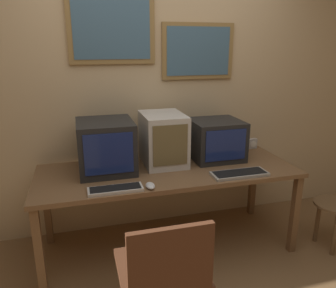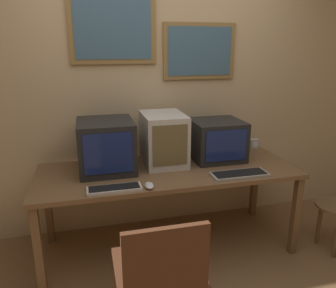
{
  "view_description": "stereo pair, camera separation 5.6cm",
  "coord_description": "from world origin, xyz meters",
  "px_view_note": "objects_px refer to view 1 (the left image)",
  "views": [
    {
      "loc": [
        -0.68,
        -1.5,
        1.71
      ],
      "look_at": [
        0.0,
        0.94,
        0.95
      ],
      "focal_mm": 35.0,
      "sensor_mm": 36.0,
      "label": 1
    },
    {
      "loc": [
        -0.62,
        -1.51,
        1.71
      ],
      "look_at": [
        0.0,
        0.94,
        0.95
      ],
      "focal_mm": 35.0,
      "sensor_mm": 36.0,
      "label": 2
    }
  ],
  "objects_px": {
    "monitor_left": "(106,146)",
    "keyboard_side": "(239,174)",
    "monitor_right": "(216,140)",
    "keyboard_main": "(115,189)",
    "monitor_center": "(163,139)",
    "office_chair": "(163,286)",
    "side_stool": "(334,213)",
    "mouse_near_keyboard": "(150,186)",
    "desk_clock": "(252,143)"
  },
  "relations": [
    {
      "from": "desk_clock",
      "to": "monitor_left",
      "type": "bearing_deg",
      "value": -171.57
    },
    {
      "from": "monitor_right",
      "to": "keyboard_main",
      "type": "relative_size",
      "value": 1.14
    },
    {
      "from": "keyboard_main",
      "to": "keyboard_side",
      "type": "relative_size",
      "value": 0.86
    },
    {
      "from": "desk_clock",
      "to": "keyboard_side",
      "type": "bearing_deg",
      "value": -126.55
    },
    {
      "from": "monitor_center",
      "to": "keyboard_main",
      "type": "height_order",
      "value": "monitor_center"
    },
    {
      "from": "desk_clock",
      "to": "office_chair",
      "type": "relative_size",
      "value": 0.11
    },
    {
      "from": "monitor_left",
      "to": "office_chair",
      "type": "bearing_deg",
      "value": -78.72
    },
    {
      "from": "side_stool",
      "to": "monitor_right",
      "type": "bearing_deg",
      "value": 148.66
    },
    {
      "from": "monitor_center",
      "to": "monitor_right",
      "type": "distance_m",
      "value": 0.49
    },
    {
      "from": "monitor_center",
      "to": "side_stool",
      "type": "distance_m",
      "value": 1.6
    },
    {
      "from": "keyboard_side",
      "to": "side_stool",
      "type": "bearing_deg",
      "value": -7.18
    },
    {
      "from": "mouse_near_keyboard",
      "to": "monitor_left",
      "type": "bearing_deg",
      "value": 120.58
    },
    {
      "from": "monitor_center",
      "to": "office_chair",
      "type": "relative_size",
      "value": 0.54
    },
    {
      "from": "monitor_center",
      "to": "monitor_right",
      "type": "xyz_separation_m",
      "value": [
        0.48,
        -0.0,
        -0.04
      ]
    },
    {
      "from": "mouse_near_keyboard",
      "to": "office_chair",
      "type": "bearing_deg",
      "value": -95.85
    },
    {
      "from": "monitor_right",
      "to": "keyboard_main",
      "type": "bearing_deg",
      "value": -154.15
    },
    {
      "from": "keyboard_side",
      "to": "office_chair",
      "type": "bearing_deg",
      "value": -141.62
    },
    {
      "from": "monitor_right",
      "to": "side_stool",
      "type": "xyz_separation_m",
      "value": [
        0.89,
        -0.54,
        -0.57
      ]
    },
    {
      "from": "keyboard_side",
      "to": "desk_clock",
      "type": "relative_size",
      "value": 4.63
    },
    {
      "from": "desk_clock",
      "to": "side_stool",
      "type": "bearing_deg",
      "value": -59.93
    },
    {
      "from": "mouse_near_keyboard",
      "to": "side_stool",
      "type": "height_order",
      "value": "mouse_near_keyboard"
    },
    {
      "from": "monitor_right",
      "to": "side_stool",
      "type": "distance_m",
      "value": 1.19
    },
    {
      "from": "keyboard_side",
      "to": "side_stool",
      "type": "distance_m",
      "value": 0.97
    },
    {
      "from": "office_chair",
      "to": "keyboard_side",
      "type": "bearing_deg",
      "value": 38.38
    },
    {
      "from": "monitor_center",
      "to": "keyboard_side",
      "type": "relative_size",
      "value": 1.03
    },
    {
      "from": "monitor_center",
      "to": "office_chair",
      "type": "distance_m",
      "value": 1.24
    },
    {
      "from": "monitor_left",
      "to": "keyboard_side",
      "type": "height_order",
      "value": "monitor_left"
    },
    {
      "from": "keyboard_side",
      "to": "mouse_near_keyboard",
      "type": "height_order",
      "value": "mouse_near_keyboard"
    },
    {
      "from": "monitor_right",
      "to": "side_stool",
      "type": "relative_size",
      "value": 1.03
    },
    {
      "from": "keyboard_side",
      "to": "desk_clock",
      "type": "bearing_deg",
      "value": 53.45
    },
    {
      "from": "keyboard_main",
      "to": "mouse_near_keyboard",
      "type": "relative_size",
      "value": 3.43
    },
    {
      "from": "monitor_center",
      "to": "office_chair",
      "type": "xyz_separation_m",
      "value": [
        -0.28,
        -1.06,
        -0.58
      ]
    },
    {
      "from": "monitor_right",
      "to": "mouse_near_keyboard",
      "type": "relative_size",
      "value": 3.91
    },
    {
      "from": "desk_clock",
      "to": "office_chair",
      "type": "distance_m",
      "value": 1.8
    },
    {
      "from": "keyboard_main",
      "to": "keyboard_side",
      "type": "xyz_separation_m",
      "value": [
        0.97,
        0.03,
        0.0
      ]
    },
    {
      "from": "side_stool",
      "to": "keyboard_side",
      "type": "bearing_deg",
      "value": 172.82
    },
    {
      "from": "monitor_center",
      "to": "office_chair",
      "type": "height_order",
      "value": "monitor_center"
    },
    {
      "from": "monitor_left",
      "to": "side_stool",
      "type": "xyz_separation_m",
      "value": [
        1.86,
        -0.51,
        -0.61
      ]
    },
    {
      "from": "keyboard_main",
      "to": "office_chair",
      "type": "height_order",
      "value": "office_chair"
    },
    {
      "from": "monitor_right",
      "to": "desk_clock",
      "type": "bearing_deg",
      "value": 20.63
    },
    {
      "from": "side_stool",
      "to": "keyboard_main",
      "type": "bearing_deg",
      "value": 177.52
    },
    {
      "from": "keyboard_main",
      "to": "mouse_near_keyboard",
      "type": "xyz_separation_m",
      "value": [
        0.25,
        -0.02,
        0.0
      ]
    },
    {
      "from": "mouse_near_keyboard",
      "to": "office_chair",
      "type": "height_order",
      "value": "office_chair"
    },
    {
      "from": "office_chair",
      "to": "monitor_center",
      "type": "bearing_deg",
      "value": 75.1
    },
    {
      "from": "monitor_left",
      "to": "office_chair",
      "type": "height_order",
      "value": "monitor_left"
    },
    {
      "from": "keyboard_side",
      "to": "side_stool",
      "type": "relative_size",
      "value": 1.06
    },
    {
      "from": "monitor_left",
      "to": "mouse_near_keyboard",
      "type": "xyz_separation_m",
      "value": [
        0.26,
        -0.44,
        -0.19
      ]
    },
    {
      "from": "monitor_left",
      "to": "keyboard_main",
      "type": "distance_m",
      "value": 0.47
    },
    {
      "from": "monitor_center",
      "to": "keyboard_side",
      "type": "distance_m",
      "value": 0.7
    },
    {
      "from": "office_chair",
      "to": "side_stool",
      "type": "bearing_deg",
      "value": 17.24
    }
  ]
}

